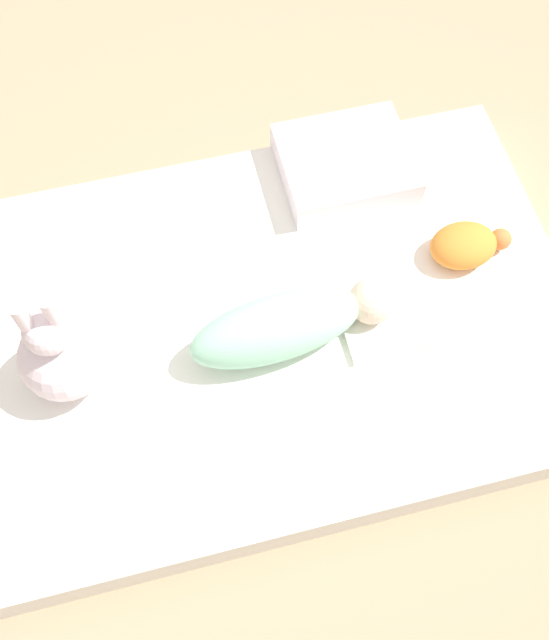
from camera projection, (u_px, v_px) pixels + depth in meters
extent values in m
plane|color=#9E8466|center=(273.00, 339.00, 1.93)|extent=(12.00, 12.00, 0.00)
cube|color=white|center=(273.00, 328.00, 1.87)|extent=(1.48, 1.02, 0.13)
cube|color=white|center=(395.00, 322.00, 1.80)|extent=(0.26, 0.17, 0.02)
ellipsoid|color=#99D6B2|center=(276.00, 328.00, 1.72)|extent=(0.42, 0.19, 0.16)
sphere|color=beige|center=(372.00, 301.00, 1.76)|extent=(0.11, 0.11, 0.11)
cube|color=white|center=(345.00, 165.00, 1.97)|extent=(0.34, 0.29, 0.09)
sphere|color=silver|center=(63.00, 357.00, 1.66)|extent=(0.20, 0.20, 0.20)
sphere|color=silver|center=(47.00, 331.00, 1.54)|extent=(0.10, 0.10, 0.10)
cylinder|color=silver|center=(22.00, 318.00, 1.47)|extent=(0.03, 0.03, 0.09)
cylinder|color=silver|center=(51.00, 311.00, 1.48)|extent=(0.03, 0.03, 0.09)
ellipsoid|color=orange|center=(463.00, 245.00, 1.86)|extent=(0.17, 0.13, 0.09)
sphere|color=orange|center=(500.00, 239.00, 1.88)|extent=(0.06, 0.06, 0.06)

